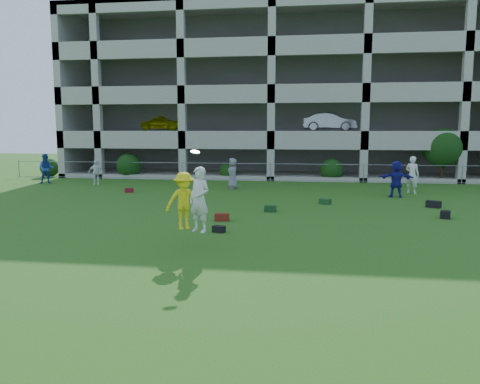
# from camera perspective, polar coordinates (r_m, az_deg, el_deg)

# --- Properties ---
(ground) EXTENTS (100.00, 100.00, 0.00)m
(ground) POSITION_cam_1_polar(r_m,az_deg,el_deg) (12.46, -2.94, -8.21)
(ground) COLOR #235114
(ground) RESTS_ON ground
(bystander_a) EXTENTS (1.13, 1.05, 1.87)m
(bystander_a) POSITION_cam_1_polar(r_m,az_deg,el_deg) (31.98, -22.53, 2.63)
(bystander_a) COLOR #21449B
(bystander_a) RESTS_ON ground
(bystander_b) EXTENTS (0.96, 0.64, 1.52)m
(bystander_b) POSITION_cam_1_polar(r_m,az_deg,el_deg) (30.32, -17.17, 2.30)
(bystander_b) COLOR white
(bystander_b) RESTS_ON ground
(bystander_c) EXTENTS (0.85, 1.01, 1.77)m
(bystander_c) POSITION_cam_1_polar(r_m,az_deg,el_deg) (26.82, -0.89, 2.26)
(bystander_c) COLOR slate
(bystander_c) RESTS_ON ground
(bystander_d) EXTENTS (1.73, 0.61, 1.85)m
(bystander_d) POSITION_cam_1_polar(r_m,az_deg,el_deg) (24.80, 18.51, 1.51)
(bystander_d) COLOR navy
(bystander_d) RESTS_ON ground
(bystander_e) EXTENTS (0.87, 0.81, 2.00)m
(bystander_e) POSITION_cam_1_polar(r_m,az_deg,el_deg) (26.57, 20.26, 1.98)
(bystander_e) COLOR white
(bystander_e) RESTS_ON ground
(bag_red_a) EXTENTS (0.59, 0.38, 0.28)m
(bag_red_a) POSITION_cam_1_polar(r_m,az_deg,el_deg) (17.52, -2.21, -3.08)
(bag_red_a) COLOR #55100E
(bag_red_a) RESTS_ON ground
(bag_black_b) EXTENTS (0.47, 0.39, 0.22)m
(bag_black_b) POSITION_cam_1_polar(r_m,az_deg,el_deg) (15.61, -2.60, -4.53)
(bag_black_b) COLOR black
(bag_black_b) RESTS_ON ground
(bag_green_c) EXTENTS (0.52, 0.38, 0.26)m
(bag_green_c) POSITION_cam_1_polar(r_m,az_deg,el_deg) (19.50, 3.72, -2.03)
(bag_green_c) COLOR #143814
(bag_green_c) RESTS_ON ground
(crate_d) EXTENTS (0.45, 0.45, 0.30)m
(crate_d) POSITION_cam_1_polar(r_m,az_deg,el_deg) (19.62, 23.75, -2.55)
(crate_d) COLOR black
(crate_d) RESTS_ON ground
(bag_black_e) EXTENTS (0.67, 0.57, 0.30)m
(bag_black_e) POSITION_cam_1_polar(r_m,az_deg,el_deg) (22.14, 22.52, -1.39)
(bag_black_e) COLOR black
(bag_black_e) RESTS_ON ground
(bag_red_f) EXTENTS (0.51, 0.39, 0.24)m
(bag_red_f) POSITION_cam_1_polar(r_m,az_deg,el_deg) (26.05, -13.35, 0.20)
(bag_red_f) COLOR maroon
(bag_red_f) RESTS_ON ground
(bag_green_g) EXTENTS (0.58, 0.48, 0.25)m
(bag_green_g) POSITION_cam_1_polar(r_m,az_deg,el_deg) (21.76, 10.33, -1.14)
(bag_green_g) COLOR #153C1F
(bag_green_g) RESTS_ON ground
(frisbee_contest) EXTENTS (1.64, 1.49, 2.37)m
(frisbee_contest) POSITION_cam_1_polar(r_m,az_deg,el_deg) (13.62, -6.28, -1.03)
(frisbee_contest) COLOR yellow
(frisbee_contest) RESTS_ON ground
(parking_garage) EXTENTS (30.00, 14.00, 12.00)m
(parking_garage) POSITION_cam_1_polar(r_m,az_deg,el_deg) (39.61, 4.75, 11.40)
(parking_garage) COLOR #9E998C
(parking_garage) RESTS_ON ground
(fence) EXTENTS (36.06, 0.06, 1.20)m
(fence) POSITION_cam_1_polar(r_m,az_deg,el_deg) (30.97, 3.73, 2.46)
(fence) COLOR gray
(fence) RESTS_ON ground
(shrub_row) EXTENTS (34.38, 2.52, 3.50)m
(shrub_row) POSITION_cam_1_polar(r_m,az_deg,el_deg) (31.60, 12.20, 4.04)
(shrub_row) COLOR #163D11
(shrub_row) RESTS_ON ground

